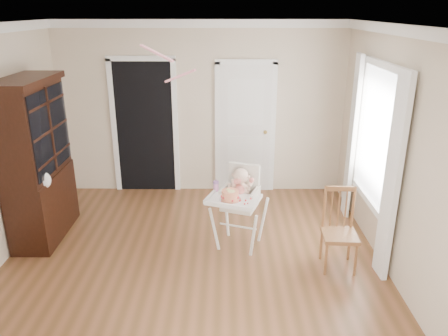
{
  "coord_description": "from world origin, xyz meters",
  "views": [
    {
      "loc": [
        0.4,
        -4.26,
        2.85
      ],
      "look_at": [
        0.37,
        0.55,
        1.09
      ],
      "focal_mm": 35.0,
      "sensor_mm": 36.0,
      "label": 1
    }
  ],
  "objects_px": {
    "cake": "(230,195)",
    "dining_chair": "(339,232)",
    "sippy_cup": "(216,186)",
    "china_cabinet": "(37,161)",
    "high_chair": "(240,198)"
  },
  "relations": [
    {
      "from": "cake",
      "to": "high_chair",
      "type": "bearing_deg",
      "value": 64.14
    },
    {
      "from": "cake",
      "to": "china_cabinet",
      "type": "xyz_separation_m",
      "value": [
        -2.43,
        0.51,
        0.24
      ]
    },
    {
      "from": "high_chair",
      "to": "sippy_cup",
      "type": "relative_size",
      "value": 6.58
    },
    {
      "from": "cake",
      "to": "sippy_cup",
      "type": "distance_m",
      "value": 0.31
    },
    {
      "from": "cake",
      "to": "dining_chair",
      "type": "distance_m",
      "value": 1.32
    },
    {
      "from": "china_cabinet",
      "to": "dining_chair",
      "type": "relative_size",
      "value": 2.2
    },
    {
      "from": "dining_chair",
      "to": "high_chair",
      "type": "bearing_deg",
      "value": 160.37
    },
    {
      "from": "high_chair",
      "to": "china_cabinet",
      "type": "bearing_deg",
      "value": -166.74
    },
    {
      "from": "high_chair",
      "to": "sippy_cup",
      "type": "distance_m",
      "value": 0.33
    },
    {
      "from": "cake",
      "to": "dining_chair",
      "type": "xyz_separation_m",
      "value": [
        1.25,
        -0.22,
        -0.36
      ]
    },
    {
      "from": "china_cabinet",
      "to": "dining_chair",
      "type": "bearing_deg",
      "value": -11.2
    },
    {
      "from": "sippy_cup",
      "to": "dining_chair",
      "type": "xyz_separation_m",
      "value": [
        1.42,
        -0.48,
        -0.37
      ]
    },
    {
      "from": "dining_chair",
      "to": "sippy_cup",
      "type": "bearing_deg",
      "value": 163.93
    },
    {
      "from": "sippy_cup",
      "to": "china_cabinet",
      "type": "height_order",
      "value": "china_cabinet"
    },
    {
      "from": "sippy_cup",
      "to": "china_cabinet",
      "type": "relative_size",
      "value": 0.08
    }
  ]
}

